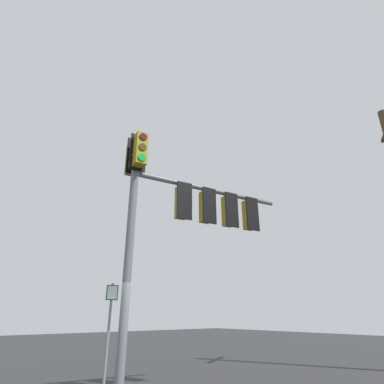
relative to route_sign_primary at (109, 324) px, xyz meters
The scene contains 2 objects.
signal_mast_assembly 3.64m from the route_sign_primary, 22.43° to the left, with size 1.32×4.90×6.30m.
route_sign_primary is the anchor object (origin of this frame).
Camera 1 is at (6.03, -3.73, 1.83)m, focal length 28.88 mm.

